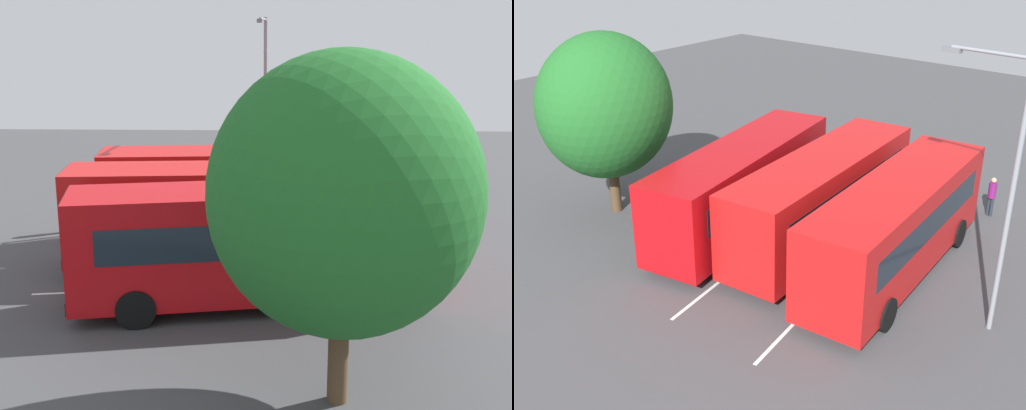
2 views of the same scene
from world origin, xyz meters
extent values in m
plane|color=#424244|center=(0.00, 0.00, 0.00)|extent=(65.45, 65.45, 0.00)
cube|color=red|center=(0.49, -3.17, 1.93)|extent=(10.23, 3.41, 3.09)
cube|color=#19232D|center=(5.45, -2.71, 2.76)|extent=(0.32, 2.19, 1.30)
cube|color=#19232D|center=(0.38, -1.96, 2.30)|extent=(8.41, 0.86, 0.99)
cube|color=#19232D|center=(0.60, -4.38, 2.30)|extent=(8.41, 0.86, 0.99)
cube|color=black|center=(5.47, -2.71, 3.29)|extent=(0.28, 1.99, 0.32)
cube|color=black|center=(5.48, -2.71, 0.60)|extent=(0.31, 2.29, 0.36)
cylinder|color=black|center=(3.58, -1.70, 0.54)|extent=(1.11, 0.38, 1.09)
cylinder|color=black|center=(3.80, -4.06, 0.54)|extent=(1.11, 0.38, 1.09)
cylinder|color=black|center=(-2.82, -2.29, 0.54)|extent=(1.11, 0.38, 1.09)
cylinder|color=black|center=(-2.60, -4.65, 0.54)|extent=(1.11, 0.38, 1.09)
cube|color=red|center=(0.80, 0.15, 1.93)|extent=(10.23, 3.36, 3.09)
cube|color=black|center=(5.76, 0.58, 2.76)|extent=(0.31, 2.19, 1.30)
cube|color=black|center=(0.69, 1.36, 2.30)|extent=(8.41, 0.82, 0.99)
cube|color=black|center=(0.90, -1.06, 2.30)|extent=(8.41, 0.82, 0.99)
cube|color=black|center=(5.78, 0.59, 3.29)|extent=(0.27, 1.99, 0.32)
cube|color=black|center=(5.79, 0.59, 0.60)|extent=(0.30, 2.29, 0.36)
cylinder|color=black|center=(3.90, 1.61, 0.54)|extent=(1.11, 0.37, 1.09)
cylinder|color=black|center=(4.11, -0.75, 0.54)|extent=(1.11, 0.37, 1.09)
cylinder|color=black|center=(-2.51, 1.05, 0.54)|extent=(1.11, 0.37, 1.09)
cylinder|color=black|center=(-2.30, -1.31, 0.54)|extent=(1.11, 0.37, 1.09)
cube|color=#B70C11|center=(-0.24, 3.22, 1.93)|extent=(10.33, 4.27, 3.09)
cube|color=#19232D|center=(4.67, 4.12, 2.76)|extent=(0.51, 2.18, 1.30)
cube|color=#19232D|center=(-0.45, 4.42, 2.30)|extent=(8.32, 1.61, 0.99)
cube|color=#19232D|center=(-0.02, 2.03, 2.30)|extent=(8.32, 1.61, 0.99)
cube|color=black|center=(4.69, 4.13, 3.29)|extent=(0.46, 1.98, 0.32)
cube|color=black|center=(4.70, 4.13, 0.60)|extent=(0.51, 2.27, 0.36)
cylinder|color=black|center=(2.71, 4.97, 0.54)|extent=(1.12, 0.47, 1.09)
cylinder|color=black|center=(3.14, 2.64, 0.54)|extent=(1.12, 0.47, 1.09)
cylinder|color=black|center=(-3.61, 3.81, 0.54)|extent=(1.12, 0.47, 1.09)
cylinder|color=black|center=(-3.18, 1.47, 0.54)|extent=(1.12, 0.47, 1.09)
cylinder|color=#232833|center=(7.16, -4.03, 0.41)|extent=(0.13, 0.13, 0.82)
cylinder|color=#232833|center=(7.20, -3.87, 0.41)|extent=(0.13, 0.13, 0.82)
cylinder|color=#721966|center=(7.18, -3.95, 1.15)|extent=(0.39, 0.39, 0.65)
sphere|color=tan|center=(7.18, -3.95, 1.59)|extent=(0.22, 0.22, 0.22)
cylinder|color=gray|center=(-0.51, -7.08, 4.16)|extent=(0.16, 0.16, 8.32)
cylinder|color=gray|center=(-0.43, -5.92, 8.22)|extent=(0.27, 2.33, 0.10)
cube|color=slate|center=(-0.34, -4.76, 8.14)|extent=(0.24, 0.57, 0.14)
cylinder|color=#4C3823|center=(-2.38, 8.50, 1.24)|extent=(0.44, 0.44, 2.49)
ellipsoid|color=#1E6023|center=(-2.38, 8.50, 4.57)|extent=(5.55, 4.99, 5.83)
cube|color=silver|center=(0.00, -1.71, 0.00)|extent=(12.82, 2.05, 0.01)
cube|color=silver|center=(0.00, 1.71, 0.00)|extent=(12.82, 2.05, 0.01)
camera|label=1|loc=(-1.06, 21.74, 7.76)|focal=47.63mm
camera|label=2|loc=(-17.24, -12.15, 11.64)|focal=44.78mm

